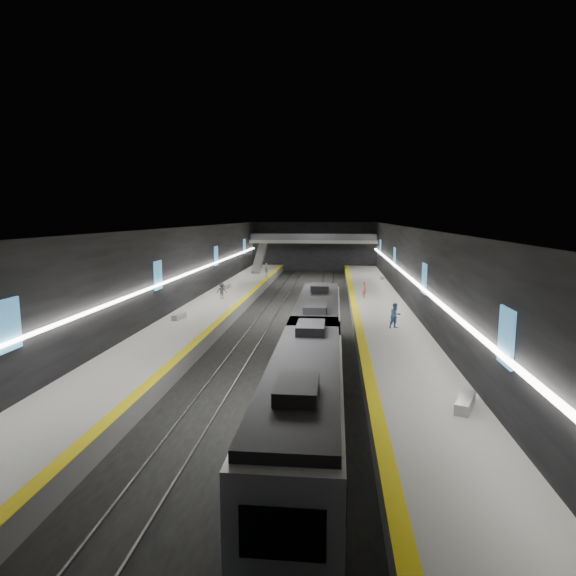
# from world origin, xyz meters

# --- Properties ---
(ground) EXTENTS (70.00, 70.00, 0.00)m
(ground) POSITION_xyz_m (0.00, 0.00, 0.00)
(ground) COLOR black
(ground) RESTS_ON ground
(ceiling) EXTENTS (20.00, 70.00, 0.04)m
(ceiling) POSITION_xyz_m (0.00, 0.00, 8.00)
(ceiling) COLOR beige
(ceiling) RESTS_ON wall_left
(wall_left) EXTENTS (0.04, 70.00, 8.00)m
(wall_left) POSITION_xyz_m (-10.00, 0.00, 4.00)
(wall_left) COLOR black
(wall_left) RESTS_ON ground
(wall_right) EXTENTS (0.04, 70.00, 8.00)m
(wall_right) POSITION_xyz_m (10.00, 0.00, 4.00)
(wall_right) COLOR black
(wall_right) RESTS_ON ground
(wall_back) EXTENTS (20.00, 0.04, 8.00)m
(wall_back) POSITION_xyz_m (0.00, 35.00, 4.00)
(wall_back) COLOR black
(wall_back) RESTS_ON ground
(wall_front) EXTENTS (20.00, 0.04, 8.00)m
(wall_front) POSITION_xyz_m (0.00, -35.00, 4.00)
(wall_front) COLOR black
(wall_front) RESTS_ON ground
(platform_left) EXTENTS (5.00, 70.00, 1.00)m
(platform_left) POSITION_xyz_m (-7.50, 0.00, 0.50)
(platform_left) COLOR slate
(platform_left) RESTS_ON ground
(tile_surface_left) EXTENTS (5.00, 70.00, 0.02)m
(tile_surface_left) POSITION_xyz_m (-7.50, 0.00, 1.01)
(tile_surface_left) COLOR #A1A19C
(tile_surface_left) RESTS_ON platform_left
(tactile_strip_left) EXTENTS (0.60, 70.00, 0.02)m
(tactile_strip_left) POSITION_xyz_m (-5.30, 0.00, 1.02)
(tactile_strip_left) COLOR #DBC20B
(tactile_strip_left) RESTS_ON platform_left
(platform_right) EXTENTS (5.00, 70.00, 1.00)m
(platform_right) POSITION_xyz_m (7.50, 0.00, 0.50)
(platform_right) COLOR slate
(platform_right) RESTS_ON ground
(tile_surface_right) EXTENTS (5.00, 70.00, 0.02)m
(tile_surface_right) POSITION_xyz_m (7.50, 0.00, 1.01)
(tile_surface_right) COLOR #A1A19C
(tile_surface_right) RESTS_ON platform_right
(tactile_strip_right) EXTENTS (0.60, 70.00, 0.02)m
(tactile_strip_right) POSITION_xyz_m (5.30, 0.00, 1.02)
(tactile_strip_right) COLOR #DBC20B
(tactile_strip_right) RESTS_ON platform_right
(rails) EXTENTS (6.52, 70.00, 0.12)m
(rails) POSITION_xyz_m (-0.00, 0.00, 0.06)
(rails) COLOR gray
(rails) RESTS_ON ground
(train) EXTENTS (2.69, 27.13, 3.60)m
(train) POSITION_xyz_m (2.50, -20.46, 2.20)
(train) COLOR #0E1734
(train) RESTS_ON ground
(ad_posters) EXTENTS (19.94, 53.50, 2.20)m
(ad_posters) POSITION_xyz_m (-0.00, 1.00, 4.50)
(ad_posters) COLOR #4391CA
(ad_posters) RESTS_ON wall_left
(cove_light_left) EXTENTS (0.25, 68.60, 0.12)m
(cove_light_left) POSITION_xyz_m (-9.80, 0.00, 3.80)
(cove_light_left) COLOR white
(cove_light_left) RESTS_ON wall_left
(cove_light_right) EXTENTS (0.25, 68.60, 0.12)m
(cove_light_right) POSITION_xyz_m (9.80, 0.00, 3.80)
(cove_light_right) COLOR white
(cove_light_right) RESTS_ON wall_right
(mezzanine_bridge) EXTENTS (20.00, 3.00, 1.50)m
(mezzanine_bridge) POSITION_xyz_m (0.00, 32.93, 5.04)
(mezzanine_bridge) COLOR gray
(mezzanine_bridge) RESTS_ON wall_left
(escalator) EXTENTS (1.20, 7.50, 3.92)m
(escalator) POSITION_xyz_m (-7.50, 26.00, 2.90)
(escalator) COLOR #99999E
(escalator) RESTS_ON platform_left
(bench_left_near) EXTENTS (0.68, 1.77, 0.42)m
(bench_left_near) POSITION_xyz_m (-8.59, -7.41, 1.21)
(bench_left_near) COLOR #99999E
(bench_left_near) RESTS_ON platform_left
(bench_left_far) EXTENTS (0.70, 1.93, 0.46)m
(bench_left_far) POSITION_xyz_m (-8.64, 8.93, 1.23)
(bench_left_far) COLOR #99999E
(bench_left_far) RESTS_ON platform_left
(bench_right_near) EXTENTS (1.30, 2.06, 0.49)m
(bench_right_near) POSITION_xyz_m (9.00, -23.46, 1.24)
(bench_right_near) COLOR #99999E
(bench_right_near) RESTS_ON platform_right
(bench_right_far) EXTENTS (0.63, 1.67, 0.40)m
(bench_right_far) POSITION_xyz_m (9.50, 18.53, 1.20)
(bench_right_far) COLOR #99999E
(bench_right_far) RESTS_ON platform_right
(passenger_right_a) EXTENTS (0.51, 0.65, 1.58)m
(passenger_right_a) POSITION_xyz_m (6.39, 3.82, 1.79)
(passenger_right_a) COLOR #D1524E
(passenger_right_a) RESTS_ON platform_right
(passenger_right_b) EXTENTS (1.11, 1.03, 1.84)m
(passenger_right_b) POSITION_xyz_m (7.84, -9.00, 1.92)
(passenger_right_b) COLOR #517DB1
(passenger_right_b) RESTS_ON platform_right
(passenger_left_a) EXTENTS (0.74, 1.16, 1.84)m
(passenger_left_a) POSITION_xyz_m (-5.50, 19.00, 1.92)
(passenger_left_a) COLOR beige
(passenger_left_a) RESTS_ON platform_left
(passenger_left_b) EXTENTS (1.03, 0.62, 1.56)m
(passenger_left_b) POSITION_xyz_m (-7.38, 1.92, 1.78)
(passenger_left_b) COLOR #38383F
(passenger_left_b) RESTS_ON platform_left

